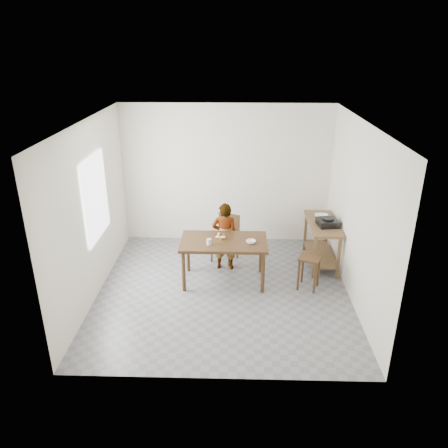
{
  "coord_description": "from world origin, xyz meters",
  "views": [
    {
      "loc": [
        0.19,
        -6.09,
        3.75
      ],
      "look_at": [
        0.0,
        0.4,
        1.0
      ],
      "focal_mm": 35.0,
      "sensor_mm": 36.0,
      "label": 1
    }
  ],
  "objects_px": {
    "dining_table": "(224,261)",
    "dining_chair": "(225,239)",
    "prep_counter": "(321,243)",
    "child": "(225,236)",
    "stool": "(309,272)"
  },
  "relations": [
    {
      "from": "dining_chair",
      "to": "stool",
      "type": "relative_size",
      "value": 1.5
    },
    {
      "from": "prep_counter",
      "to": "child",
      "type": "distance_m",
      "value": 1.75
    },
    {
      "from": "dining_table",
      "to": "stool",
      "type": "bearing_deg",
      "value": -7.07
    },
    {
      "from": "child",
      "to": "dining_chair",
      "type": "height_order",
      "value": "child"
    },
    {
      "from": "stool",
      "to": "dining_chair",
      "type": "bearing_deg",
      "value": 145.87
    },
    {
      "from": "dining_table",
      "to": "prep_counter",
      "type": "bearing_deg",
      "value": 22.15
    },
    {
      "from": "prep_counter",
      "to": "child",
      "type": "relative_size",
      "value": 0.98
    },
    {
      "from": "dining_table",
      "to": "dining_chair",
      "type": "height_order",
      "value": "dining_chair"
    },
    {
      "from": "dining_chair",
      "to": "stool",
      "type": "bearing_deg",
      "value": -9.39
    },
    {
      "from": "dining_chair",
      "to": "child",
      "type": "bearing_deg",
      "value": -63.36
    },
    {
      "from": "dining_chair",
      "to": "stool",
      "type": "xyz_separation_m",
      "value": [
        1.39,
        -0.94,
        -0.14
      ]
    },
    {
      "from": "prep_counter",
      "to": "child",
      "type": "bearing_deg",
      "value": -172.29
    },
    {
      "from": "dining_table",
      "to": "child",
      "type": "height_order",
      "value": "child"
    },
    {
      "from": "prep_counter",
      "to": "stool",
      "type": "height_order",
      "value": "prep_counter"
    },
    {
      "from": "prep_counter",
      "to": "dining_table",
      "type": "bearing_deg",
      "value": -157.85
    }
  ]
}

